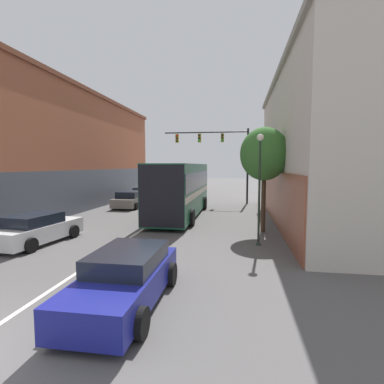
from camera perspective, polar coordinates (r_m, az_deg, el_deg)
lane_center_line at (r=19.36m, az=-6.97°, el=-5.48°), size 0.14×39.85×0.01m
building_left_brick at (r=26.98m, az=-26.90°, el=7.42°), size 8.30×29.83×9.57m
building_right_storefront at (r=20.84m, az=28.03°, el=7.59°), size 9.39×19.17×9.09m
bus at (r=20.87m, az=-2.10°, el=0.96°), size 2.87×11.02×3.65m
hatchback_foreground at (r=8.11m, az=-12.55°, el=-15.77°), size 2.00×4.49×1.36m
parked_car_left_near at (r=30.86m, az=-9.01°, el=-0.39°), size 2.26×4.21×1.33m
parked_car_left_mid at (r=15.35m, az=-27.49°, el=-6.30°), size 2.40×4.47×1.37m
parked_car_left_far at (r=25.85m, az=-11.55°, el=-1.42°), size 2.21×4.44×1.39m
traffic_signal_gantry at (r=28.31m, az=5.39°, el=8.29°), size 7.91×0.36×6.93m
street_lamp at (r=13.41m, az=12.73°, el=1.57°), size 0.30×0.30×4.89m
street_tree_near at (r=16.20m, az=13.61°, el=6.96°), size 2.52×2.27×5.52m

